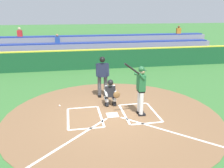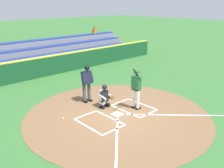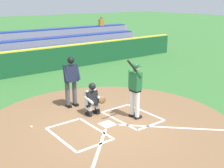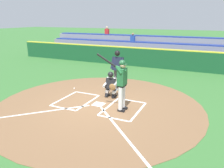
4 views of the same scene
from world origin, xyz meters
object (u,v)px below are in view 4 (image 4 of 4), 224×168
object	(u,v)px
batter	(122,82)
plate_umpire	(118,67)
baseball	(74,88)
catcher	(111,84)

from	to	relation	value
batter	plate_umpire	xyz separation A→B (m)	(1.09, -2.19, -0.02)
baseball	plate_umpire	bearing A→B (deg)	-156.76
batter	catcher	bearing A→B (deg)	-49.60
catcher	baseball	distance (m)	2.17
baseball	catcher	bearing A→B (deg)	172.27
batter	baseball	size ratio (longest dim) A/B	28.76
catcher	plate_umpire	bearing A→B (deg)	-81.21
batter	plate_umpire	world-z (taller)	batter
plate_umpire	catcher	bearing A→B (deg)	98.79
plate_umpire	baseball	xyz separation A→B (m)	(1.91, 0.82, -1.04)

